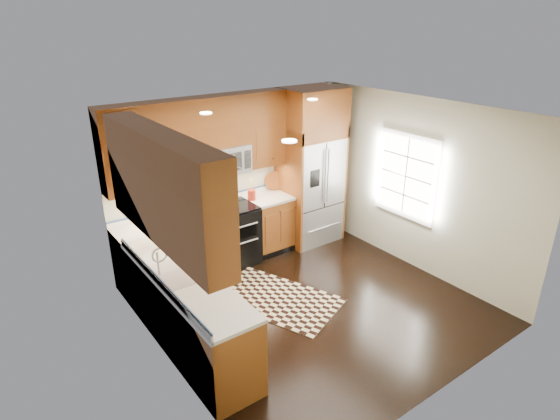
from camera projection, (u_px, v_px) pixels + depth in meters
ground at (311, 305)px, 6.35m from camera, size 4.00×4.00×0.00m
wall_back at (232, 176)px, 7.34m from camera, size 4.00×0.02×2.60m
wall_left at (163, 263)px, 4.76m from camera, size 0.02×4.00×2.60m
wall_right at (417, 186)px, 6.93m from camera, size 0.02×4.00×2.60m
window at (406, 176)px, 7.03m from camera, size 0.04×1.10×1.30m
base_cabinets at (197, 276)px, 6.17m from camera, size 2.85×3.00×0.90m
countertop at (200, 238)px, 6.16m from camera, size 2.86×3.01×0.04m
upper_cabinets at (187, 157)px, 5.75m from camera, size 2.85×3.00×1.15m
range at (231, 235)px, 7.27m from camera, size 0.76×0.67×0.95m
microwave at (223, 160)px, 6.91m from camera, size 0.76×0.40×0.42m
refrigerator at (311, 167)px, 7.76m from camera, size 0.98×0.75×2.60m
sink_faucet at (180, 273)px, 5.19m from camera, size 0.54×0.44×0.37m
rug at (277, 299)px, 6.48m from camera, size 1.57×1.93×0.01m
knife_block at (183, 207)px, 6.77m from camera, size 0.16×0.18×0.30m
utensil_crock at (252, 193)px, 7.34m from camera, size 0.16×0.16×0.36m
cutting_board at (274, 189)px, 7.81m from camera, size 0.42×0.42×0.02m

